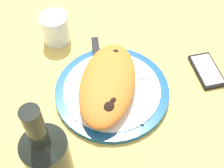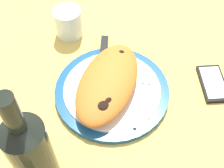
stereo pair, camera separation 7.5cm
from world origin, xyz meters
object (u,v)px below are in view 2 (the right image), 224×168
calzone (108,82)px  knife (103,58)px  wine_bottle (32,154)px  water_glass (69,24)px  fork (144,93)px  smartphone (213,83)px  plate (112,91)px

calzone → knife: calzone is taller
calzone → wine_bottle: bearing=157.0°
knife → water_glass: bearing=49.8°
fork → water_glass: bearing=50.2°
smartphone → water_glass: size_ratio=1.48×
water_glass → plate: bearing=-141.2°
water_glass → fork: bearing=-129.8°
fork → wine_bottle: bearing=140.9°
knife → smartphone: size_ratio=1.79×
fork → smartphone: 19.10cm
plate → smartphone: bearing=-75.5°
plate → calzone: (0.11, 1.07, 3.48)cm
calzone → knife: size_ratio=1.23×
knife → wine_bottle: wine_bottle is taller
knife → wine_bottle: bearing=167.6°
plate → knife: knife is taller
smartphone → water_glass: water_glass is taller
knife → water_glass: (10.12, 11.96, 1.39)cm
water_glass → knife: bearing=-130.2°
knife → calzone: bearing=-163.3°
calzone → fork: 9.44cm
smartphone → fork: bearing=111.2°
smartphone → water_glass: (13.05, 41.71, 3.16)cm
wine_bottle → knife: bearing=-12.4°
water_glass → smartphone: bearing=-107.4°
calzone → smartphone: size_ratio=2.20×
calzone → water_glass: water_glass is taller
plate → water_glass: bearing=38.8°
fork → knife: (9.82, 12.00, 0.29)cm
plate → knife: bearing=22.2°
knife → water_glass: size_ratio=2.66×
knife → fork: bearing=-129.3°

